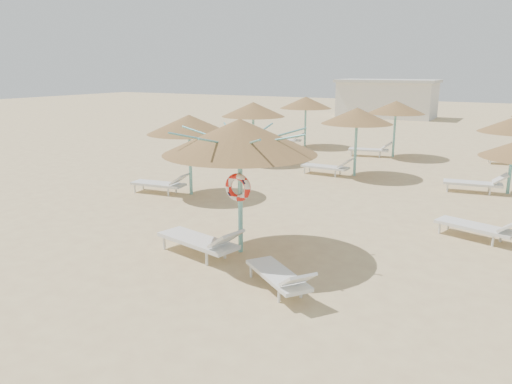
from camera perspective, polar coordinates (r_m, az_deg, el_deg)
The scene contains 6 objects.
ground at distance 11.36m, azimuth -1.17°, elevation -7.71°, with size 120.00×120.00×0.00m, color #D3BA81.
main_palapa at distance 11.15m, azimuth -1.86°, elevation 6.32°, with size 3.48×3.48×3.12m.
lounger_main_a at distance 11.44m, azimuth -6.20°, elevation -5.53°, with size 2.35×1.17×0.82m.
lounger_main_b at distance 9.69m, azimuth 2.84°, elevation -9.55°, with size 1.87×1.59×0.69m.
palapa_field at distance 20.33m, azimuth 13.69°, elevation 8.27°, with size 19.16×14.63×2.72m.
service_hut at distance 45.63m, azimuth 14.73°, elevation 10.31°, with size 8.40×4.40×3.25m.
Camera 1 is at (5.30, -9.13, 4.19)m, focal length 35.00 mm.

